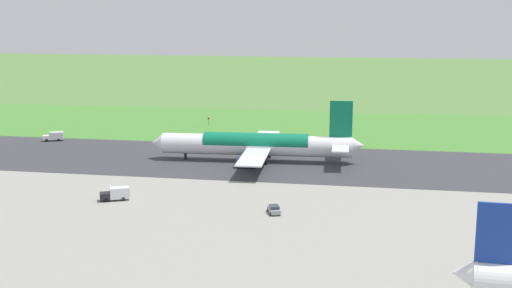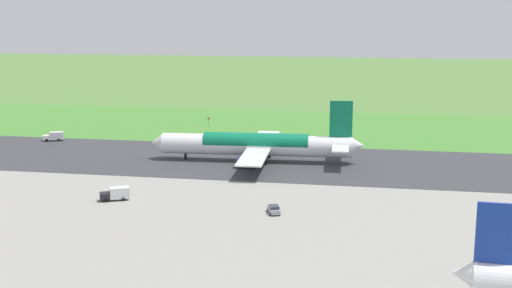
{
  "view_description": "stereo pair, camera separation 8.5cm",
  "coord_description": "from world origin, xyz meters",
  "px_view_note": "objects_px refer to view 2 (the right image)",
  "views": [
    {
      "loc": [
        -30.66,
        161.92,
        37.17
      ],
      "look_at": [
        -1.54,
        0.0,
        4.5
      ],
      "focal_mm": 46.76,
      "sensor_mm": 36.0,
      "label": 1
    },
    {
      "loc": [
        -30.75,
        161.9,
        37.17
      ],
      "look_at": [
        -1.54,
        0.0,
        4.5
      ],
      "focal_mm": 46.76,
      "sensor_mm": 36.0,
      "label": 2
    }
  ],
  "objects_px": {
    "service_truck_baggage": "(116,194)",
    "service_car_followme": "(274,209)",
    "airliner_main": "(257,145)",
    "traffic_cone_orange": "(195,127)",
    "service_truck_fuel": "(54,136)",
    "no_stopping_sign": "(209,121)"
  },
  "relations": [
    {
      "from": "airliner_main",
      "to": "traffic_cone_orange",
      "type": "relative_size",
      "value": 98.4
    },
    {
      "from": "service_truck_baggage",
      "to": "no_stopping_sign",
      "type": "bearing_deg",
      "value": -87.7
    },
    {
      "from": "airliner_main",
      "to": "no_stopping_sign",
      "type": "distance_m",
      "value": 55.8
    },
    {
      "from": "traffic_cone_orange",
      "to": "service_truck_baggage",
      "type": "bearing_deg",
      "value": 94.84
    },
    {
      "from": "airliner_main",
      "to": "service_truck_baggage",
      "type": "distance_m",
      "value": 45.59
    },
    {
      "from": "service_truck_fuel",
      "to": "traffic_cone_orange",
      "type": "bearing_deg",
      "value": -138.91
    },
    {
      "from": "service_truck_baggage",
      "to": "service_car_followme",
      "type": "relative_size",
      "value": 1.36
    },
    {
      "from": "service_truck_baggage",
      "to": "service_truck_fuel",
      "type": "bearing_deg",
      "value": -53.44
    },
    {
      "from": "airliner_main",
      "to": "service_truck_baggage",
      "type": "xyz_separation_m",
      "value": [
        21.74,
        39.96,
        -2.95
      ]
    },
    {
      "from": "traffic_cone_orange",
      "to": "airliner_main",
      "type": "bearing_deg",
      "value": 122.09
    },
    {
      "from": "service_truck_baggage",
      "to": "no_stopping_sign",
      "type": "height_order",
      "value": "no_stopping_sign"
    },
    {
      "from": "service_truck_fuel",
      "to": "traffic_cone_orange",
      "type": "height_order",
      "value": "service_truck_fuel"
    },
    {
      "from": "airliner_main",
      "to": "service_truck_fuel",
      "type": "bearing_deg",
      "value": -14.41
    },
    {
      "from": "airliner_main",
      "to": "service_truck_fuel",
      "type": "relative_size",
      "value": 8.7
    },
    {
      "from": "service_truck_baggage",
      "to": "service_car_followme",
      "type": "distance_m",
      "value": 32.71
    },
    {
      "from": "service_truck_baggage",
      "to": "service_truck_fuel",
      "type": "height_order",
      "value": "same"
    },
    {
      "from": "service_truck_baggage",
      "to": "no_stopping_sign",
      "type": "distance_m",
      "value": 89.68
    },
    {
      "from": "airliner_main",
      "to": "service_car_followme",
      "type": "height_order",
      "value": "airliner_main"
    },
    {
      "from": "airliner_main",
      "to": "service_truck_baggage",
      "type": "relative_size",
      "value": 8.72
    },
    {
      "from": "airliner_main",
      "to": "traffic_cone_orange",
      "type": "xyz_separation_m",
      "value": [
        29.04,
        -46.31,
        -4.08
      ]
    },
    {
      "from": "airliner_main",
      "to": "traffic_cone_orange",
      "type": "bearing_deg",
      "value": -57.91
    },
    {
      "from": "service_car_followme",
      "to": "service_truck_fuel",
      "type": "distance_m",
      "value": 95.16
    }
  ]
}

